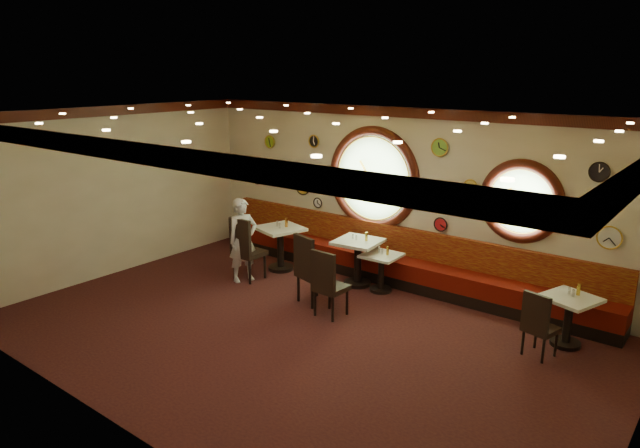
# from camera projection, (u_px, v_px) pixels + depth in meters

# --- Properties ---
(floor) EXTENTS (9.00, 6.00, 0.00)m
(floor) POSITION_uv_depth(u_px,v_px,m) (297.00, 333.00, 8.61)
(floor) COLOR black
(floor) RESTS_ON ground
(ceiling) EXTENTS (9.00, 6.00, 0.02)m
(ceiling) POSITION_uv_depth(u_px,v_px,m) (294.00, 118.00, 7.77)
(ceiling) COLOR gold
(ceiling) RESTS_ON wall_back
(wall_back) EXTENTS (9.00, 0.02, 3.20)m
(wall_back) POSITION_uv_depth(u_px,v_px,m) (401.00, 195.00, 10.47)
(wall_back) COLOR beige
(wall_back) RESTS_ON floor
(wall_front) EXTENTS (9.00, 0.02, 3.20)m
(wall_front) POSITION_uv_depth(u_px,v_px,m) (109.00, 293.00, 5.90)
(wall_front) COLOR beige
(wall_front) RESTS_ON floor
(wall_left) EXTENTS (0.02, 6.00, 3.20)m
(wall_left) POSITION_uv_depth(u_px,v_px,m) (115.00, 191.00, 10.85)
(wall_left) COLOR beige
(wall_left) RESTS_ON floor
(molding_back) EXTENTS (9.00, 0.10, 0.18)m
(molding_back) POSITION_uv_depth(u_px,v_px,m) (403.00, 112.00, 10.04)
(molding_back) COLOR #3B120A
(molding_back) RESTS_ON wall_back
(molding_front) EXTENTS (9.00, 0.10, 0.18)m
(molding_front) POSITION_uv_depth(u_px,v_px,m) (98.00, 147.00, 5.54)
(molding_front) COLOR #3B120A
(molding_front) RESTS_ON wall_back
(molding_left) EXTENTS (0.10, 6.00, 0.18)m
(molding_left) POSITION_uv_depth(u_px,v_px,m) (109.00, 111.00, 10.42)
(molding_left) COLOR #3B120A
(molding_left) RESTS_ON wall_back
(banquette_base) EXTENTS (8.00, 0.55, 0.20)m
(banquette_base) POSITION_uv_depth(u_px,v_px,m) (390.00, 276.00, 10.65)
(banquette_base) COLOR black
(banquette_base) RESTS_ON floor
(banquette_seat) EXTENTS (8.00, 0.55, 0.30)m
(banquette_seat) POSITION_uv_depth(u_px,v_px,m) (391.00, 264.00, 10.59)
(banquette_seat) COLOR #550C07
(banquette_seat) RESTS_ON banquette_base
(banquette_back) EXTENTS (8.00, 0.10, 0.55)m
(banquette_back) POSITION_uv_depth(u_px,v_px,m) (397.00, 240.00, 10.65)
(banquette_back) COLOR #66080A
(banquette_back) RESTS_ON wall_back
(porthole_left_glass) EXTENTS (1.66, 0.02, 1.66)m
(porthole_left_glass) POSITION_uv_depth(u_px,v_px,m) (373.00, 178.00, 10.76)
(porthole_left_glass) COLOR #85B56C
(porthole_left_glass) RESTS_ON wall_back
(porthole_left_frame) EXTENTS (1.98, 0.18, 1.98)m
(porthole_left_frame) POSITION_uv_depth(u_px,v_px,m) (373.00, 179.00, 10.75)
(porthole_left_frame) COLOR #3B120A
(porthole_left_frame) RESTS_ON wall_back
(porthole_left_ring) EXTENTS (1.61, 0.03, 1.61)m
(porthole_left_ring) POSITION_uv_depth(u_px,v_px,m) (372.00, 179.00, 10.72)
(porthole_left_ring) COLOR gold
(porthole_left_ring) RESTS_ON wall_back
(porthole_right_glass) EXTENTS (1.10, 0.02, 1.10)m
(porthole_right_glass) POSITION_uv_depth(u_px,v_px,m) (521.00, 201.00, 9.12)
(porthole_right_glass) COLOR #85B56C
(porthole_right_glass) RESTS_ON wall_back
(porthole_right_frame) EXTENTS (1.38, 0.18, 1.38)m
(porthole_right_frame) POSITION_uv_depth(u_px,v_px,m) (521.00, 202.00, 9.10)
(porthole_right_frame) COLOR #3B120A
(porthole_right_frame) RESTS_ON wall_back
(porthole_right_ring) EXTENTS (1.09, 0.03, 1.09)m
(porthole_right_ring) POSITION_uv_depth(u_px,v_px,m) (520.00, 202.00, 9.08)
(porthole_right_ring) COLOR gold
(porthole_right_ring) RESTS_ON wall_back
(wall_clock_0) EXTENTS (0.28, 0.03, 0.28)m
(wall_clock_0) POSITION_uv_depth(u_px,v_px,m) (600.00, 172.00, 8.28)
(wall_clock_0) COLOR black
(wall_clock_0) RESTS_ON wall_back
(wall_clock_1) EXTENTS (0.30, 0.03, 0.30)m
(wall_clock_1) POSITION_uv_depth(u_px,v_px,m) (440.00, 147.00, 9.75)
(wall_clock_1) COLOR #7BBE3B
(wall_clock_1) RESTS_ON wall_back
(wall_clock_2) EXTENTS (0.32, 0.03, 0.32)m
(wall_clock_2) POSITION_uv_depth(u_px,v_px,m) (258.00, 177.00, 12.59)
(wall_clock_2) COLOR red
(wall_clock_2) RESTS_ON wall_back
(wall_clock_3) EXTENTS (0.24, 0.03, 0.24)m
(wall_clock_3) POSITION_uv_depth(u_px,v_px,m) (314.00, 141.00, 11.40)
(wall_clock_3) COLOR black
(wall_clock_3) RESTS_ON wall_back
(wall_clock_4) EXTENTS (0.26, 0.03, 0.26)m
(wall_clock_4) POSITION_uv_depth(u_px,v_px,m) (270.00, 142.00, 12.14)
(wall_clock_4) COLOR #90B724
(wall_clock_4) RESTS_ON wall_back
(wall_clock_5) EXTENTS (0.22, 0.03, 0.22)m
(wall_clock_5) POSITION_uv_depth(u_px,v_px,m) (471.00, 186.00, 9.55)
(wall_clock_5) COLOR gold
(wall_clock_5) RESTS_ON wall_back
(wall_clock_6) EXTENTS (0.36, 0.03, 0.36)m
(wall_clock_6) POSITION_uv_depth(u_px,v_px,m) (303.00, 186.00, 11.83)
(wall_clock_6) COLOR yellow
(wall_clock_6) RESTS_ON wall_back
(wall_clock_7) EXTENTS (0.24, 0.03, 0.24)m
(wall_clock_7) POSITION_uv_depth(u_px,v_px,m) (441.00, 224.00, 10.04)
(wall_clock_7) COLOR red
(wall_clock_7) RESTS_ON wall_back
(wall_clock_8) EXTENTS (0.34, 0.03, 0.34)m
(wall_clock_8) POSITION_uv_depth(u_px,v_px,m) (610.00, 238.00, 8.38)
(wall_clock_8) COLOR silver
(wall_clock_8) RESTS_ON wall_back
(wall_clock_9) EXTENTS (0.20, 0.03, 0.20)m
(wall_clock_9) POSITION_uv_depth(u_px,v_px,m) (318.00, 203.00, 11.67)
(wall_clock_9) COLOR white
(wall_clock_9) RESTS_ON wall_back
(table_a) EXTENTS (0.99, 0.99, 0.87)m
(table_a) POSITION_uv_depth(u_px,v_px,m) (280.00, 243.00, 11.18)
(table_a) COLOR black
(table_a) RESTS_ON floor
(table_b) EXTENTS (0.86, 0.86, 0.86)m
(table_b) POSITION_uv_depth(u_px,v_px,m) (358.00, 257.00, 10.38)
(table_b) COLOR black
(table_b) RESTS_ON floor
(table_c) EXTENTS (0.65, 0.65, 0.69)m
(table_c) POSITION_uv_depth(u_px,v_px,m) (381.00, 268.00, 10.11)
(table_c) COLOR black
(table_c) RESTS_ON floor
(table_d) EXTENTS (0.86, 0.86, 0.74)m
(table_d) POSITION_uv_depth(u_px,v_px,m) (569.00, 315.00, 8.10)
(table_d) COLOR black
(table_d) RESTS_ON floor
(chair_a) EXTENTS (0.51, 0.51, 0.75)m
(chair_a) POSITION_uv_depth(u_px,v_px,m) (245.00, 245.00, 10.55)
(chair_a) COLOR black
(chair_a) RESTS_ON floor
(chair_b) EXTENTS (0.62, 0.62, 0.75)m
(chair_b) POSITION_uv_depth(u_px,v_px,m) (309.00, 265.00, 9.50)
(chair_b) COLOR black
(chair_b) RESTS_ON floor
(chair_c) EXTENTS (0.49, 0.49, 0.69)m
(chair_c) POSITION_uv_depth(u_px,v_px,m) (327.00, 280.00, 8.98)
(chair_c) COLOR black
(chair_c) RESTS_ON floor
(chair_d) EXTENTS (0.49, 0.49, 0.59)m
(chair_d) POSITION_uv_depth(u_px,v_px,m) (538.00, 321.00, 7.73)
(chair_d) COLOR black
(chair_d) RESTS_ON floor
(condiment_a_salt) EXTENTS (0.04, 0.04, 0.11)m
(condiment_a_salt) POSITION_uv_depth(u_px,v_px,m) (277.00, 223.00, 11.14)
(condiment_a_salt) COLOR silver
(condiment_a_salt) RESTS_ON table_a
(condiment_b_salt) EXTENTS (0.03, 0.03, 0.09)m
(condiment_b_salt) POSITION_uv_depth(u_px,v_px,m) (353.00, 237.00, 10.37)
(condiment_b_salt) COLOR silver
(condiment_b_salt) RESTS_ON table_b
(condiment_c_salt) EXTENTS (0.04, 0.04, 0.11)m
(condiment_c_salt) POSITION_uv_depth(u_px,v_px,m) (379.00, 250.00, 10.11)
(condiment_c_salt) COLOR silver
(condiment_c_salt) RESTS_ON table_c
(condiment_d_salt) EXTENTS (0.04, 0.04, 0.10)m
(condiment_d_salt) POSITION_uv_depth(u_px,v_px,m) (569.00, 291.00, 8.12)
(condiment_d_salt) COLOR silver
(condiment_d_salt) RESTS_ON table_d
(condiment_a_pepper) EXTENTS (0.04, 0.04, 0.11)m
(condiment_a_pepper) POSITION_uv_depth(u_px,v_px,m) (280.00, 226.00, 11.00)
(condiment_a_pepper) COLOR silver
(condiment_a_pepper) RESTS_ON table_a
(condiment_b_pepper) EXTENTS (0.03, 0.03, 0.09)m
(condiment_b_pepper) POSITION_uv_depth(u_px,v_px,m) (356.00, 238.00, 10.29)
(condiment_b_pepper) COLOR silver
(condiment_b_pepper) RESTS_ON table_b
(condiment_c_pepper) EXTENTS (0.04, 0.04, 0.10)m
(condiment_c_pepper) POSITION_uv_depth(u_px,v_px,m) (382.00, 251.00, 10.04)
(condiment_c_pepper) COLOR silver
(condiment_c_pepper) RESTS_ON table_c
(condiment_d_pepper) EXTENTS (0.04, 0.04, 0.10)m
(condiment_d_pepper) POSITION_uv_depth(u_px,v_px,m) (573.00, 293.00, 8.02)
(condiment_d_pepper) COLOR silver
(condiment_d_pepper) RESTS_ON table_d
(condiment_a_bottle) EXTENTS (0.06, 0.06, 0.18)m
(condiment_a_bottle) POSITION_uv_depth(u_px,v_px,m) (286.00, 223.00, 11.08)
(condiment_a_bottle) COLOR orange
(condiment_a_bottle) RESTS_ON table_a
(condiment_b_bottle) EXTENTS (0.05, 0.05, 0.16)m
(condiment_b_bottle) POSITION_uv_depth(u_px,v_px,m) (366.00, 237.00, 10.24)
(condiment_b_bottle) COLOR yellow
(condiment_b_bottle) RESTS_ON table_b
(condiment_c_bottle) EXTENTS (0.05, 0.05, 0.15)m
(condiment_c_bottle) POSITION_uv_depth(u_px,v_px,m) (388.00, 251.00, 9.99)
(condiment_c_bottle) COLOR gold
(condiment_c_bottle) RESTS_ON table_c
(condiment_d_bottle) EXTENTS (0.05, 0.05, 0.16)m
(condiment_d_bottle) POSITION_uv_depth(u_px,v_px,m) (579.00, 290.00, 8.07)
(condiment_d_bottle) COLOR gold
(condiment_d_bottle) RESTS_ON table_d
(waiter) EXTENTS (0.53, 0.66, 1.57)m
(waiter) POSITION_uv_depth(u_px,v_px,m) (243.00, 240.00, 10.54)
(waiter) COLOR silver
(waiter) RESTS_ON floor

